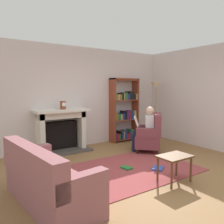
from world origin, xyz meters
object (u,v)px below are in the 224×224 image
object	(u,v)px
fireplace	(61,129)
armchair_reading	(150,135)
sofa_floral	(47,182)
seated_reader	(146,127)
mantel_clock	(63,105)
side_table	(175,160)
floor_lamp	(156,91)
bookshelf	(125,112)

from	to	relation	value
fireplace	armchair_reading	bearing A→B (deg)	-34.98
armchair_reading	sofa_floral	xyz separation A→B (m)	(-2.98, -1.12, -0.10)
seated_reader	fireplace	bearing A→B (deg)	-81.63
armchair_reading	seated_reader	world-z (taller)	seated_reader
mantel_clock	side_table	world-z (taller)	mantel_clock
sofa_floral	floor_lamp	xyz separation A→B (m)	(4.00, 1.99, 1.19)
seated_reader	side_table	distance (m)	1.90
fireplace	bookshelf	distance (m)	2.05
seated_reader	side_table	bearing A→B (deg)	15.86
sofa_floral	side_table	bearing A→B (deg)	-110.01
fireplace	bookshelf	bearing A→B (deg)	1.02
fireplace	floor_lamp	size ratio (longest dim) A/B	0.77
bookshelf	armchair_reading	world-z (taller)	bookshelf
bookshelf	seated_reader	distance (m)	1.30
seated_reader	side_table	xyz separation A→B (m)	(-0.86, -1.68, -0.23)
side_table	fireplace	bearing A→B (deg)	107.32
side_table	seated_reader	bearing A→B (deg)	62.95
mantel_clock	side_table	size ratio (longest dim) A/B	0.36
fireplace	armchair_reading	world-z (taller)	fireplace
armchair_reading	side_table	world-z (taller)	armchair_reading
side_table	floor_lamp	distance (m)	3.35
seated_reader	sofa_floral	world-z (taller)	seated_reader
bookshelf	seated_reader	bearing A→B (deg)	-102.38
armchair_reading	bookshelf	bearing A→B (deg)	-145.13
fireplace	armchair_reading	size ratio (longest dim) A/B	1.41
mantel_clock	armchair_reading	world-z (taller)	mantel_clock
floor_lamp	seated_reader	bearing A→B (deg)	-144.65
mantel_clock	sofa_floral	distance (m)	2.73
armchair_reading	floor_lamp	bearing A→B (deg)	173.17
seated_reader	armchair_reading	bearing A→B (deg)	90.00
mantel_clock	side_table	bearing A→B (deg)	-72.65
bookshelf	floor_lamp	distance (m)	1.14
armchair_reading	sofa_floral	bearing A→B (deg)	-26.43
armchair_reading	floor_lamp	world-z (taller)	floor_lamp
fireplace	seated_reader	bearing A→B (deg)	-34.55
mantel_clock	floor_lamp	bearing A→B (deg)	-6.47
fireplace	floor_lamp	bearing A→B (deg)	-8.37
bookshelf	seated_reader	xyz separation A→B (m)	(-0.27, -1.25, -0.26)
armchair_reading	floor_lamp	distance (m)	1.73
bookshelf	floor_lamp	world-z (taller)	bookshelf
side_table	bookshelf	bearing A→B (deg)	68.87
armchair_reading	side_table	distance (m)	1.85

